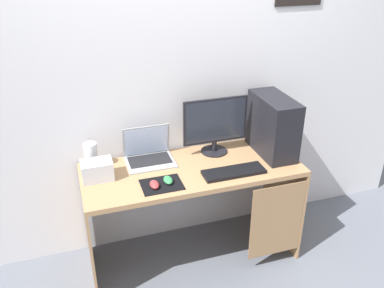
{
  "coord_description": "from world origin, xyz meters",
  "views": [
    {
      "loc": [
        -0.75,
        -2.3,
        2.17
      ],
      "look_at": [
        0.0,
        0.0,
        0.94
      ],
      "focal_mm": 38.26,
      "sensor_mm": 36.0,
      "label": 1
    }
  ],
  "objects_px": {
    "laptop": "(149,154)",
    "keyboard": "(234,172)",
    "monitor": "(215,125)",
    "mouse_right": "(154,185)",
    "speaker": "(91,156)",
    "pc_tower": "(273,126)",
    "mouse_left": "(168,180)",
    "projector": "(97,170)"
  },
  "relations": [
    {
      "from": "laptop",
      "to": "keyboard",
      "type": "xyz_separation_m",
      "value": [
        0.5,
        -0.35,
        -0.04
      ]
    },
    {
      "from": "laptop",
      "to": "pc_tower",
      "type": "bearing_deg",
      "value": -9.56
    },
    {
      "from": "keyboard",
      "to": "pc_tower",
      "type": "bearing_deg",
      "value": 28.01
    },
    {
      "from": "monitor",
      "to": "keyboard",
      "type": "relative_size",
      "value": 1.12
    },
    {
      "from": "pc_tower",
      "to": "projector",
      "type": "bearing_deg",
      "value": 179.53
    },
    {
      "from": "monitor",
      "to": "speaker",
      "type": "height_order",
      "value": "monitor"
    },
    {
      "from": "laptop",
      "to": "projector",
      "type": "xyz_separation_m",
      "value": [
        -0.37,
        -0.14,
        0.02
      ]
    },
    {
      "from": "pc_tower",
      "to": "monitor",
      "type": "xyz_separation_m",
      "value": [
        -0.39,
        0.12,
        0.01
      ]
    },
    {
      "from": "laptop",
      "to": "mouse_left",
      "type": "bearing_deg",
      "value": -81.2
    },
    {
      "from": "projector",
      "to": "mouse_left",
      "type": "relative_size",
      "value": 2.08
    },
    {
      "from": "speaker",
      "to": "monitor",
      "type": "bearing_deg",
      "value": -3.19
    },
    {
      "from": "speaker",
      "to": "keyboard",
      "type": "xyz_separation_m",
      "value": [
        0.89,
        -0.37,
        -0.08
      ]
    },
    {
      "from": "pc_tower",
      "to": "mouse_left",
      "type": "bearing_deg",
      "value": -167.64
    },
    {
      "from": "mouse_left",
      "to": "laptop",
      "type": "bearing_deg",
      "value": 98.8
    },
    {
      "from": "pc_tower",
      "to": "keyboard",
      "type": "distance_m",
      "value": 0.47
    },
    {
      "from": "monitor",
      "to": "mouse_right",
      "type": "height_order",
      "value": "monitor"
    },
    {
      "from": "keyboard",
      "to": "mouse_left",
      "type": "distance_m",
      "value": 0.45
    },
    {
      "from": "speaker",
      "to": "pc_tower",
      "type": "bearing_deg",
      "value": -7.67
    },
    {
      "from": "pc_tower",
      "to": "speaker",
      "type": "relative_size",
      "value": 2.42
    },
    {
      "from": "projector",
      "to": "pc_tower",
      "type": "bearing_deg",
      "value": -0.47
    },
    {
      "from": "laptop",
      "to": "mouse_right",
      "type": "height_order",
      "value": "laptop"
    },
    {
      "from": "laptop",
      "to": "speaker",
      "type": "bearing_deg",
      "value": 176.6
    },
    {
      "from": "mouse_left",
      "to": "mouse_right",
      "type": "height_order",
      "value": "same"
    },
    {
      "from": "keyboard",
      "to": "mouse_left",
      "type": "relative_size",
      "value": 4.38
    },
    {
      "from": "pc_tower",
      "to": "monitor",
      "type": "height_order",
      "value": "pc_tower"
    },
    {
      "from": "speaker",
      "to": "mouse_right",
      "type": "height_order",
      "value": "speaker"
    },
    {
      "from": "laptop",
      "to": "keyboard",
      "type": "distance_m",
      "value": 0.61
    },
    {
      "from": "keyboard",
      "to": "speaker",
      "type": "bearing_deg",
      "value": 157.32
    },
    {
      "from": "monitor",
      "to": "speaker",
      "type": "distance_m",
      "value": 0.88
    },
    {
      "from": "projector",
      "to": "mouse_right",
      "type": "distance_m",
      "value": 0.39
    },
    {
      "from": "pc_tower",
      "to": "mouse_right",
      "type": "xyz_separation_m",
      "value": [
        -0.92,
        -0.21,
        -0.19
      ]
    },
    {
      "from": "keyboard",
      "to": "mouse_right",
      "type": "distance_m",
      "value": 0.54
    },
    {
      "from": "pc_tower",
      "to": "speaker",
      "type": "bearing_deg",
      "value": 172.33
    },
    {
      "from": "laptop",
      "to": "mouse_right",
      "type": "xyz_separation_m",
      "value": [
        -0.04,
        -0.35,
        -0.03
      ]
    },
    {
      "from": "monitor",
      "to": "mouse_right",
      "type": "bearing_deg",
      "value": -148.16
    },
    {
      "from": "speaker",
      "to": "mouse_right",
      "type": "distance_m",
      "value": 0.51
    },
    {
      "from": "speaker",
      "to": "mouse_right",
      "type": "bearing_deg",
      "value": -47.4
    },
    {
      "from": "pc_tower",
      "to": "laptop",
      "type": "relative_size",
      "value": 1.34
    },
    {
      "from": "monitor",
      "to": "mouse_left",
      "type": "height_order",
      "value": "monitor"
    },
    {
      "from": "projector",
      "to": "mouse_left",
      "type": "distance_m",
      "value": 0.46
    },
    {
      "from": "mouse_left",
      "to": "keyboard",
      "type": "bearing_deg",
      "value": -2.57
    },
    {
      "from": "pc_tower",
      "to": "laptop",
      "type": "xyz_separation_m",
      "value": [
        -0.87,
        0.15,
        -0.16
      ]
    }
  ]
}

